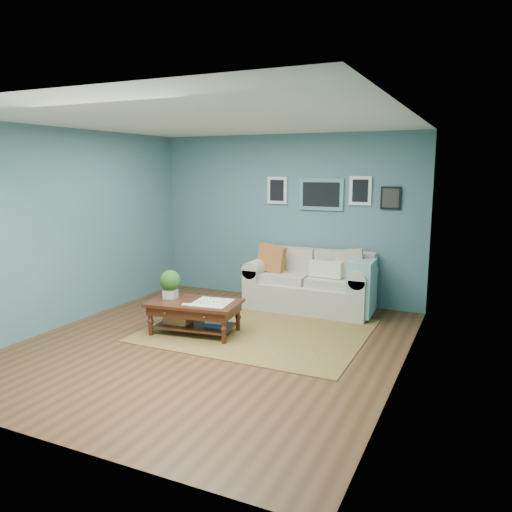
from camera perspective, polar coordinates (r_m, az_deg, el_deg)
The scene contains 4 objects.
room_shell at distance 6.03m, azimuth -4.80°, elevation 2.35°, with size 5.00×5.02×2.70m.
area_rug at distance 6.79m, azimuth 0.17°, elevation -8.48°, with size 2.84×2.27×0.01m, color brown.
loveseat at distance 7.72m, azimuth 6.84°, elevation -3.17°, with size 1.95×0.89×1.00m.
coffee_table at distance 6.65m, azimuth -7.49°, elevation -5.72°, with size 1.25×0.83×0.82m.
Camera 1 is at (2.98, -5.13, 2.16)m, focal length 35.00 mm.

